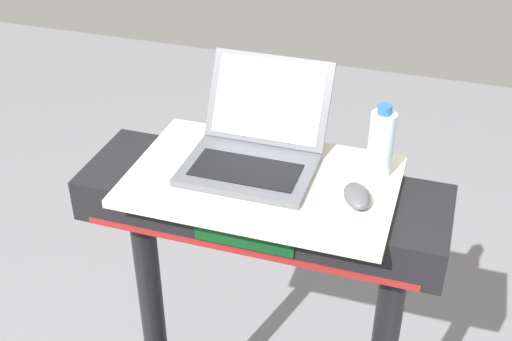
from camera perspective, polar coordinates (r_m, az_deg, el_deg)
The scene contains 4 objects.
desk_board at distance 1.61m, azimuth 0.54°, elevation -0.87°, with size 0.64×0.41×0.02m, color beige.
laptop at distance 1.64m, azimuth -0.08°, elevation 2.10°, with size 0.31×0.34×0.22m.
computer_mouse at distance 1.53m, azimuth 8.57°, elevation -2.14°, with size 0.06×0.10×0.03m, color #4C4C51.
water_bottle at distance 1.60m, azimuth 10.55°, elevation 2.29°, with size 0.06×0.06×0.19m.
Camera 1 is at (0.40, -0.58, 2.06)m, focal length 47.14 mm.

